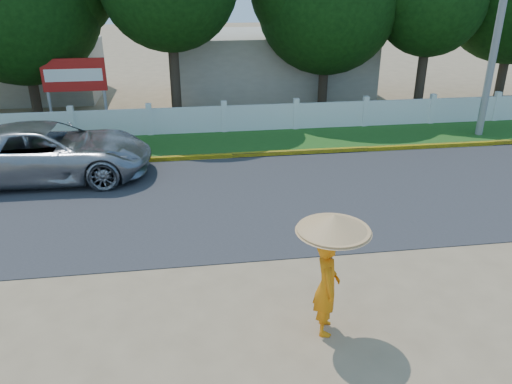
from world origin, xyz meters
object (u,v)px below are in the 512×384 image
(monk_with_parasol, at_px, (330,257))
(billboard, at_px, (74,79))
(vehicle, at_px, (49,152))
(utility_pole, at_px, (496,39))

(monk_with_parasol, bearing_deg, billboard, 115.89)
(billboard, bearing_deg, monk_with_parasol, -64.11)
(monk_with_parasol, relative_size, billboard, 0.80)
(vehicle, bearing_deg, utility_pole, -81.05)
(monk_with_parasol, height_order, billboard, billboard)
(vehicle, bearing_deg, monk_with_parasol, -141.18)
(utility_pole, distance_m, monk_with_parasol, 14.53)
(monk_with_parasol, bearing_deg, utility_pole, 49.05)
(utility_pole, height_order, vehicle, utility_pole)
(billboard, bearing_deg, utility_pole, -10.37)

